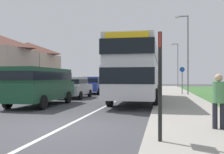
# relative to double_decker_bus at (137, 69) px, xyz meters

# --- Properties ---
(ground_plane) EXTENTS (120.00, 120.00, 0.00)m
(ground_plane) POSITION_rel_double_decker_bus_xyz_m (-1.47, -9.28, -2.14)
(ground_plane) COLOR #424247
(lane_marking_centre) EXTENTS (0.14, 60.00, 0.01)m
(lane_marking_centre) POSITION_rel_double_decker_bus_xyz_m (-1.47, -1.28, -2.14)
(lane_marking_centre) COLOR silver
(lane_marking_centre) RESTS_ON ground_plane
(pavement_near_side) EXTENTS (3.20, 68.00, 0.12)m
(pavement_near_side) POSITION_rel_double_decker_bus_xyz_m (2.73, -3.28, -2.08)
(pavement_near_side) COLOR #9E998E
(pavement_near_side) RESTS_ON ground_plane
(double_decker_bus) EXTENTS (2.80, 10.68, 3.70)m
(double_decker_bus) POSITION_rel_double_decker_bus_xyz_m (0.00, 0.00, 0.00)
(double_decker_bus) COLOR #BCBCC1
(double_decker_bus) RESTS_ON ground_plane
(parked_van_dark_green) EXTENTS (2.11, 5.59, 2.10)m
(parked_van_dark_green) POSITION_rel_double_decker_bus_xyz_m (-5.09, -3.38, -0.89)
(parked_van_dark_green) COLOR #19472D
(parked_van_dark_green) RESTS_ON ground_plane
(parked_car_silver) EXTENTS (1.90, 4.07, 1.62)m
(parked_car_silver) POSITION_rel_double_decker_bus_xyz_m (-5.07, 2.22, -1.25)
(parked_car_silver) COLOR #B7B7BC
(parked_car_silver) RESTS_ON ground_plane
(parked_car_blue) EXTENTS (1.89, 4.37, 1.67)m
(parked_car_blue) POSITION_rel_double_decker_bus_xyz_m (-5.01, 7.68, -1.23)
(parked_car_blue) COLOR navy
(parked_car_blue) RESTS_ON ground_plane
(pedestrian_at_stop) EXTENTS (0.34, 0.34, 1.67)m
(pedestrian_at_stop) POSITION_rel_double_decker_bus_xyz_m (3.14, -9.20, -1.17)
(pedestrian_at_stop) COLOR #23232D
(pedestrian_at_stop) RESTS_ON ground_plane
(bus_stop_sign) EXTENTS (0.09, 0.52, 2.60)m
(bus_stop_sign) POSITION_rel_double_decker_bus_xyz_m (1.53, -10.94, -0.60)
(bus_stop_sign) COLOR black
(bus_stop_sign) RESTS_ON ground_plane
(cycle_route_sign) EXTENTS (0.44, 0.08, 2.52)m
(cycle_route_sign) POSITION_rel_double_decker_bus_xyz_m (3.32, 6.67, -0.71)
(cycle_route_sign) COLOR slate
(cycle_route_sign) RESTS_ON ground_plane
(street_lamp_mid) EXTENTS (1.14, 0.20, 7.05)m
(street_lamp_mid) POSITION_rel_double_decker_bus_xyz_m (3.71, 6.77, 1.93)
(street_lamp_mid) COLOR slate
(street_lamp_mid) RESTS_ON ground_plane
(street_lamp_far) EXTENTS (1.14, 0.20, 6.89)m
(street_lamp_far) POSITION_rel_double_decker_bus_xyz_m (3.89, 24.72, 1.85)
(street_lamp_far) COLOR slate
(street_lamp_far) RESTS_ON ground_plane
(house_terrace_far_side) EXTENTS (6.74, 13.23, 6.28)m
(house_terrace_far_side) POSITION_rel_double_decker_bus_xyz_m (-15.86, 11.30, 1.00)
(house_terrace_far_side) COLOR tan
(house_terrace_far_side) RESTS_ON ground_plane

